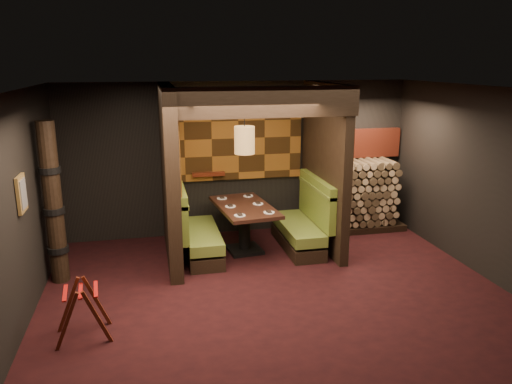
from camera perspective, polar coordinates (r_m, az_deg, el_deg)
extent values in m
cube|color=black|center=(7.26, 2.26, -11.48)|extent=(6.50, 5.50, 0.02)
cube|color=black|center=(6.52, 2.52, 11.76)|extent=(6.50, 5.50, 0.02)
cube|color=black|center=(9.38, -1.93, 3.85)|extent=(6.50, 0.02, 2.85)
cube|color=black|center=(4.30, 11.97, -9.98)|extent=(6.50, 0.02, 2.85)
cube|color=black|center=(6.73, -25.57, -2.02)|extent=(0.02, 5.50, 2.85)
cube|color=black|center=(8.20, 25.00, 0.85)|extent=(0.02, 5.50, 2.85)
cube|color=black|center=(8.15, -9.86, 1.96)|extent=(0.20, 2.20, 2.85)
cube|color=black|center=(8.71, 7.81, 2.88)|extent=(0.15, 2.10, 2.85)
cube|color=black|center=(7.21, 0.85, 10.23)|extent=(2.85, 0.18, 0.44)
cube|color=brown|center=(9.26, -2.05, 6.18)|extent=(2.40, 0.06, 1.55)
cube|color=brown|center=(8.24, -9.21, 5.15)|extent=(0.04, 1.85, 1.45)
cube|color=#5F2110|center=(9.23, -5.46, 2.06)|extent=(0.60, 0.12, 0.07)
cube|color=black|center=(8.56, -6.14, -6.47)|extent=(0.55, 1.60, 0.22)
cube|color=olive|center=(8.48, -6.19, -4.90)|extent=(0.55, 1.60, 0.18)
cube|color=#507025|center=(8.33, -8.55, -2.51)|extent=(0.12, 1.60, 0.78)
cube|color=olive|center=(8.23, -8.65, -0.19)|extent=(0.15, 1.60, 0.06)
cube|color=black|center=(8.89, 4.73, -5.64)|extent=(0.55, 1.60, 0.22)
cube|color=olive|center=(8.80, 4.77, -4.11)|extent=(0.55, 1.60, 0.18)
cube|color=#507025|center=(8.79, 6.91, -1.54)|extent=(0.12, 1.60, 0.78)
cube|color=olive|center=(8.69, 6.98, 0.68)|extent=(0.15, 1.60, 0.06)
cube|color=black|center=(8.71, -1.31, -6.59)|extent=(0.61, 0.61, 0.06)
cylinder|color=black|center=(8.59, -1.32, -4.38)|extent=(0.20, 0.20, 0.77)
cube|color=black|center=(8.46, -1.34, -1.74)|extent=(1.02, 1.65, 0.06)
cylinder|color=white|center=(7.89, -1.86, -2.70)|extent=(0.18, 0.18, 0.01)
cube|color=black|center=(7.88, -1.86, -2.59)|extent=(0.08, 0.12, 0.02)
cylinder|color=white|center=(8.04, 1.50, -2.35)|extent=(0.18, 0.18, 0.01)
cube|color=black|center=(8.04, 1.50, -2.25)|extent=(0.08, 0.12, 0.02)
cylinder|color=white|center=(8.38, -2.95, -1.65)|extent=(0.18, 0.18, 0.01)
cube|color=black|center=(8.38, -2.95, -1.55)|extent=(0.08, 0.12, 0.02)
cylinder|color=white|center=(8.52, 0.23, -1.35)|extent=(0.18, 0.18, 0.01)
cube|color=black|center=(8.52, 0.23, -1.25)|extent=(0.08, 0.12, 0.02)
cylinder|color=white|center=(8.88, -3.91, -0.73)|extent=(0.18, 0.18, 0.01)
cube|color=black|center=(8.87, -3.92, -0.63)|extent=(0.08, 0.12, 0.02)
cylinder|color=white|center=(9.01, -0.89, -0.45)|extent=(0.18, 0.18, 0.01)
cube|color=black|center=(9.01, -0.89, -0.36)|extent=(0.08, 0.12, 0.02)
cylinder|color=olive|center=(8.16, -1.32, 5.95)|extent=(0.33, 0.33, 0.45)
sphere|color=#FFC672|center=(8.16, -1.32, 5.95)|extent=(0.18, 0.18, 0.18)
cylinder|color=black|center=(8.09, -1.35, 9.89)|extent=(0.02, 0.02, 0.67)
cube|color=olive|center=(6.76, -25.24, -0.18)|extent=(0.04, 0.36, 0.46)
cube|color=#3F3F3F|center=(6.76, -25.04, -0.17)|extent=(0.01, 0.27, 0.36)
cube|color=#45160B|center=(6.23, -20.84, -13.81)|extent=(0.33, 0.07, 0.73)
cube|color=#45160B|center=(6.22, -17.62, -13.60)|extent=(0.33, 0.07, 0.73)
cube|color=#45160B|center=(6.61, -20.68, -12.09)|extent=(0.33, 0.07, 0.73)
cube|color=#45160B|center=(6.60, -17.67, -11.88)|extent=(0.33, 0.07, 0.73)
cube|color=#950D0A|center=(6.31, -20.99, -10.73)|extent=(0.09, 0.45, 0.01)
cube|color=#950D0A|center=(6.29, -19.42, -10.63)|extent=(0.09, 0.45, 0.01)
cube|color=#950D0A|center=(6.29, -17.84, -10.51)|extent=(0.09, 0.45, 0.01)
cylinder|color=black|center=(7.78, -22.16, -1.25)|extent=(0.26, 0.26, 2.40)
cylinder|color=black|center=(7.99, -21.68, -6.08)|extent=(0.31, 0.31, 0.09)
cylinder|color=black|center=(7.81, -22.09, -1.95)|extent=(0.31, 0.31, 0.09)
cylinder|color=black|center=(7.67, -22.52, 2.35)|extent=(0.31, 0.31, 0.09)
cube|color=black|center=(10.02, 11.57, -3.82)|extent=(1.73, 0.70, 0.12)
cube|color=brown|center=(9.82, 11.77, -0.05)|extent=(1.73, 0.70, 1.24)
cube|color=maroon|center=(9.93, 11.27, 5.46)|extent=(1.83, 0.10, 0.56)
cube|color=black|center=(8.98, 7.78, 3.23)|extent=(0.08, 0.08, 2.85)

